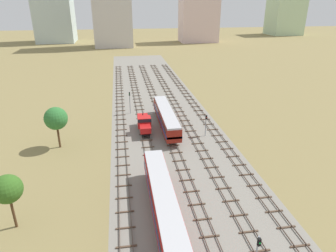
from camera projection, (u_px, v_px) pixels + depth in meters
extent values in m
plane|color=olive|center=(163.00, 121.00, 67.96)|extent=(480.00, 480.00, 0.00)
cube|color=gray|center=(163.00, 121.00, 67.96)|extent=(23.18, 176.00, 0.01)
cube|color=#47382D|center=(118.00, 122.00, 67.27)|extent=(0.07, 126.00, 0.15)
cube|color=#47382D|center=(124.00, 121.00, 67.48)|extent=(0.07, 126.00, 0.15)
cube|color=brown|center=(126.00, 247.00, 33.32)|extent=(2.40, 0.22, 0.14)
cube|color=brown|center=(126.00, 228.00, 36.05)|extent=(2.40, 0.22, 0.14)
cube|color=brown|center=(125.00, 212.00, 38.78)|extent=(2.40, 0.22, 0.14)
cube|color=brown|center=(124.00, 198.00, 41.50)|extent=(2.40, 0.22, 0.14)
cube|color=brown|center=(124.00, 186.00, 44.23)|extent=(2.40, 0.22, 0.14)
cube|color=brown|center=(123.00, 175.00, 46.96)|extent=(2.40, 0.22, 0.14)
cube|color=brown|center=(123.00, 165.00, 49.69)|extent=(2.40, 0.22, 0.14)
cube|color=brown|center=(122.00, 157.00, 52.42)|extent=(2.40, 0.22, 0.14)
cube|color=brown|center=(122.00, 149.00, 55.15)|extent=(2.40, 0.22, 0.14)
cube|color=brown|center=(122.00, 142.00, 57.88)|extent=(2.40, 0.22, 0.14)
cube|color=brown|center=(121.00, 136.00, 60.61)|extent=(2.40, 0.22, 0.14)
cube|color=brown|center=(121.00, 130.00, 63.33)|extent=(2.40, 0.22, 0.14)
cube|color=brown|center=(121.00, 124.00, 66.06)|extent=(2.40, 0.22, 0.14)
cube|color=brown|center=(121.00, 120.00, 68.79)|extent=(2.40, 0.22, 0.14)
cube|color=brown|center=(121.00, 115.00, 71.52)|extent=(2.40, 0.22, 0.14)
cube|color=brown|center=(120.00, 111.00, 74.25)|extent=(2.40, 0.22, 0.14)
cube|color=brown|center=(120.00, 107.00, 76.98)|extent=(2.40, 0.22, 0.14)
cube|color=brown|center=(120.00, 103.00, 79.71)|extent=(2.40, 0.22, 0.14)
cube|color=brown|center=(120.00, 100.00, 82.44)|extent=(2.40, 0.22, 0.14)
cube|color=brown|center=(120.00, 97.00, 85.17)|extent=(2.40, 0.22, 0.14)
cube|color=brown|center=(120.00, 94.00, 87.89)|extent=(2.40, 0.22, 0.14)
cube|color=brown|center=(119.00, 91.00, 90.62)|extent=(2.40, 0.22, 0.14)
cube|color=brown|center=(119.00, 88.00, 93.35)|extent=(2.40, 0.22, 0.14)
cube|color=brown|center=(119.00, 86.00, 96.08)|extent=(2.40, 0.22, 0.14)
cube|color=brown|center=(119.00, 83.00, 98.81)|extent=(2.40, 0.22, 0.14)
cube|color=brown|center=(119.00, 81.00, 101.54)|extent=(2.40, 0.22, 0.14)
cube|color=brown|center=(119.00, 79.00, 104.27)|extent=(2.40, 0.22, 0.14)
cube|color=brown|center=(119.00, 77.00, 107.00)|extent=(2.40, 0.22, 0.14)
cube|color=brown|center=(119.00, 75.00, 109.72)|extent=(2.40, 0.22, 0.14)
cube|color=brown|center=(119.00, 73.00, 112.45)|extent=(2.40, 0.22, 0.14)
cube|color=brown|center=(119.00, 71.00, 115.18)|extent=(2.40, 0.22, 0.14)
cube|color=brown|center=(118.00, 70.00, 117.91)|extent=(2.40, 0.22, 0.14)
cube|color=brown|center=(118.00, 68.00, 120.64)|extent=(2.40, 0.22, 0.14)
cube|color=brown|center=(118.00, 67.00, 123.37)|extent=(2.40, 0.22, 0.14)
cube|color=#47382D|center=(139.00, 120.00, 67.97)|extent=(0.07, 126.00, 0.15)
cube|color=#47382D|center=(145.00, 120.00, 68.19)|extent=(0.07, 126.00, 0.15)
cube|color=brown|center=(169.00, 241.00, 34.03)|extent=(2.40, 0.22, 0.14)
cube|color=brown|center=(165.00, 224.00, 36.76)|extent=(2.40, 0.22, 0.14)
cube|color=brown|center=(161.00, 208.00, 39.48)|extent=(2.40, 0.22, 0.14)
cube|color=brown|center=(158.00, 195.00, 42.21)|extent=(2.40, 0.22, 0.14)
cube|color=brown|center=(156.00, 183.00, 44.94)|extent=(2.40, 0.22, 0.14)
cube|color=brown|center=(154.00, 172.00, 47.67)|extent=(2.40, 0.22, 0.14)
cube|color=brown|center=(151.00, 163.00, 50.40)|extent=(2.40, 0.22, 0.14)
cube|color=brown|center=(150.00, 155.00, 53.13)|extent=(2.40, 0.22, 0.14)
cube|color=brown|center=(148.00, 147.00, 55.86)|extent=(2.40, 0.22, 0.14)
cube|color=brown|center=(146.00, 140.00, 58.59)|extent=(2.40, 0.22, 0.14)
cube|color=brown|center=(145.00, 134.00, 61.31)|extent=(2.40, 0.22, 0.14)
cube|color=brown|center=(144.00, 128.00, 64.04)|extent=(2.40, 0.22, 0.14)
cube|color=brown|center=(143.00, 123.00, 66.77)|extent=(2.40, 0.22, 0.14)
cube|color=brown|center=(142.00, 118.00, 69.50)|extent=(2.40, 0.22, 0.14)
cube|color=brown|center=(141.00, 114.00, 72.23)|extent=(2.40, 0.22, 0.14)
cube|color=brown|center=(140.00, 110.00, 74.96)|extent=(2.40, 0.22, 0.14)
cube|color=brown|center=(139.00, 106.00, 77.69)|extent=(2.40, 0.22, 0.14)
cube|color=brown|center=(138.00, 102.00, 80.42)|extent=(2.40, 0.22, 0.14)
cube|color=brown|center=(137.00, 99.00, 83.15)|extent=(2.40, 0.22, 0.14)
cube|color=brown|center=(137.00, 96.00, 85.87)|extent=(2.40, 0.22, 0.14)
cube|color=brown|center=(136.00, 93.00, 88.60)|extent=(2.40, 0.22, 0.14)
cube|color=brown|center=(135.00, 90.00, 91.33)|extent=(2.40, 0.22, 0.14)
cube|color=brown|center=(135.00, 87.00, 94.06)|extent=(2.40, 0.22, 0.14)
cube|color=brown|center=(134.00, 85.00, 96.79)|extent=(2.40, 0.22, 0.14)
cube|color=brown|center=(134.00, 83.00, 99.52)|extent=(2.40, 0.22, 0.14)
cube|color=brown|center=(133.00, 80.00, 102.25)|extent=(2.40, 0.22, 0.14)
cube|color=brown|center=(133.00, 78.00, 104.98)|extent=(2.40, 0.22, 0.14)
cube|color=brown|center=(132.00, 76.00, 107.70)|extent=(2.40, 0.22, 0.14)
cube|color=brown|center=(132.00, 75.00, 110.43)|extent=(2.40, 0.22, 0.14)
cube|color=brown|center=(131.00, 73.00, 113.16)|extent=(2.40, 0.22, 0.14)
cube|color=brown|center=(131.00, 71.00, 115.89)|extent=(2.40, 0.22, 0.14)
cube|color=brown|center=(131.00, 69.00, 118.62)|extent=(2.40, 0.22, 0.14)
cube|color=brown|center=(130.00, 68.00, 121.35)|extent=(2.40, 0.22, 0.14)
cube|color=brown|center=(130.00, 66.00, 124.08)|extent=(2.40, 0.22, 0.14)
cube|color=#47382D|center=(160.00, 119.00, 68.68)|extent=(0.07, 126.00, 0.15)
cube|color=#47382D|center=(166.00, 119.00, 68.90)|extent=(0.07, 126.00, 0.15)
cube|color=brown|center=(210.00, 237.00, 34.74)|extent=(2.40, 0.22, 0.14)
cube|color=brown|center=(203.00, 219.00, 37.46)|extent=(2.40, 0.22, 0.14)
cube|color=brown|center=(197.00, 204.00, 40.19)|extent=(2.40, 0.22, 0.14)
cube|color=brown|center=(192.00, 191.00, 42.92)|extent=(2.40, 0.22, 0.14)
cube|color=brown|center=(187.00, 180.00, 45.65)|extent=(2.40, 0.22, 0.14)
cube|color=brown|center=(183.00, 170.00, 48.38)|extent=(2.40, 0.22, 0.14)
cube|color=brown|center=(179.00, 161.00, 51.11)|extent=(2.40, 0.22, 0.14)
cube|color=brown|center=(176.00, 153.00, 53.84)|extent=(2.40, 0.22, 0.14)
cube|color=brown|center=(173.00, 145.00, 56.57)|extent=(2.40, 0.22, 0.14)
cube|color=brown|center=(171.00, 139.00, 59.29)|extent=(2.40, 0.22, 0.14)
cube|color=brown|center=(168.00, 133.00, 62.02)|extent=(2.40, 0.22, 0.14)
cube|color=brown|center=(166.00, 127.00, 64.75)|extent=(2.40, 0.22, 0.14)
cube|color=brown|center=(164.00, 122.00, 67.48)|extent=(2.40, 0.22, 0.14)
cube|color=brown|center=(162.00, 117.00, 70.21)|extent=(2.40, 0.22, 0.14)
cube|color=brown|center=(160.00, 113.00, 72.94)|extent=(2.40, 0.22, 0.14)
cube|color=brown|center=(159.00, 109.00, 75.67)|extent=(2.40, 0.22, 0.14)
cube|color=brown|center=(157.00, 105.00, 78.40)|extent=(2.40, 0.22, 0.14)
cube|color=brown|center=(156.00, 101.00, 81.13)|extent=(2.40, 0.22, 0.14)
cube|color=brown|center=(154.00, 98.00, 83.85)|extent=(2.40, 0.22, 0.14)
cube|color=brown|center=(153.00, 95.00, 86.58)|extent=(2.40, 0.22, 0.14)
cube|color=brown|center=(152.00, 92.00, 89.31)|extent=(2.40, 0.22, 0.14)
cube|color=brown|center=(151.00, 89.00, 92.04)|extent=(2.40, 0.22, 0.14)
cube|color=brown|center=(150.00, 87.00, 94.77)|extent=(2.40, 0.22, 0.14)
cube|color=brown|center=(149.00, 84.00, 97.50)|extent=(2.40, 0.22, 0.14)
cube|color=brown|center=(148.00, 82.00, 100.23)|extent=(2.40, 0.22, 0.14)
cube|color=brown|center=(147.00, 80.00, 102.96)|extent=(2.40, 0.22, 0.14)
cube|color=brown|center=(146.00, 78.00, 105.68)|extent=(2.40, 0.22, 0.14)
cube|color=brown|center=(146.00, 76.00, 108.41)|extent=(2.40, 0.22, 0.14)
cube|color=brown|center=(145.00, 74.00, 111.14)|extent=(2.40, 0.22, 0.14)
cube|color=brown|center=(144.00, 72.00, 113.87)|extent=(2.40, 0.22, 0.14)
cube|color=brown|center=(143.00, 71.00, 116.60)|extent=(2.40, 0.22, 0.14)
cube|color=brown|center=(143.00, 69.00, 119.33)|extent=(2.40, 0.22, 0.14)
cube|color=brown|center=(142.00, 67.00, 122.06)|extent=(2.40, 0.22, 0.14)
cube|color=brown|center=(142.00, 66.00, 124.79)|extent=(2.40, 0.22, 0.14)
cube|color=#47382D|center=(180.00, 118.00, 69.39)|extent=(0.07, 126.00, 0.15)
cube|color=#47382D|center=(186.00, 117.00, 69.60)|extent=(0.07, 126.00, 0.15)
cube|color=brown|center=(260.00, 251.00, 32.72)|extent=(2.40, 0.22, 0.14)
cube|color=brown|center=(249.00, 232.00, 35.44)|extent=(2.40, 0.22, 0.14)
cube|color=brown|center=(239.00, 215.00, 38.17)|extent=(2.40, 0.22, 0.14)
cube|color=brown|center=(231.00, 201.00, 40.90)|extent=(2.40, 0.22, 0.14)
cube|color=brown|center=(224.00, 188.00, 43.63)|extent=(2.40, 0.22, 0.14)
cube|color=brown|center=(217.00, 177.00, 46.36)|extent=(2.40, 0.22, 0.14)
cube|color=brown|center=(212.00, 167.00, 49.09)|extent=(2.40, 0.22, 0.14)
cube|color=brown|center=(206.00, 159.00, 51.82)|extent=(2.40, 0.22, 0.14)
cube|color=brown|center=(202.00, 151.00, 54.55)|extent=(2.40, 0.22, 0.14)
cube|color=brown|center=(198.00, 144.00, 57.27)|extent=(2.40, 0.22, 0.14)
cube|color=brown|center=(194.00, 137.00, 60.00)|extent=(2.40, 0.22, 0.14)
cube|color=brown|center=(191.00, 131.00, 62.73)|extent=(2.40, 0.22, 0.14)
cube|color=brown|center=(187.00, 126.00, 65.46)|extent=(2.40, 0.22, 0.14)
cube|color=brown|center=(185.00, 121.00, 68.19)|extent=(2.40, 0.22, 0.14)
cube|color=brown|center=(182.00, 116.00, 70.92)|extent=(2.40, 0.22, 0.14)
cube|color=brown|center=(179.00, 112.00, 73.65)|extent=(2.40, 0.22, 0.14)
cube|color=brown|center=(177.00, 108.00, 76.38)|extent=(2.40, 0.22, 0.14)
cube|color=brown|center=(175.00, 104.00, 79.11)|extent=(2.40, 0.22, 0.14)
cube|color=brown|center=(173.00, 100.00, 81.83)|extent=(2.40, 0.22, 0.14)
cube|color=brown|center=(171.00, 97.00, 84.56)|extent=(2.40, 0.22, 0.14)
cube|color=brown|center=(169.00, 94.00, 87.29)|extent=(2.40, 0.22, 0.14)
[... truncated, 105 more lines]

